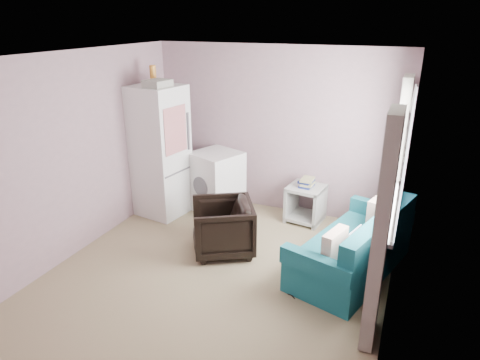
# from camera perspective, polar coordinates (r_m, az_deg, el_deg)

# --- Properties ---
(room) EXTENTS (3.84, 4.24, 2.54)m
(room) POSITION_cam_1_polar(r_m,az_deg,el_deg) (4.61, -3.19, 0.54)
(room) COLOR #938160
(room) RESTS_ON ground
(armchair) EXTENTS (0.97, 0.99, 0.76)m
(armchair) POSITION_cam_1_polar(r_m,az_deg,el_deg) (5.47, -2.33, -5.99)
(armchair) COLOR black
(armchair) RESTS_ON ground
(fridge) EXTENTS (0.78, 0.76, 2.22)m
(fridge) POSITION_cam_1_polar(r_m,az_deg,el_deg) (6.47, -10.56, 3.83)
(fridge) COLOR silver
(fridge) RESTS_ON ground
(washing_machine) EXTENTS (0.85, 0.85, 0.93)m
(washing_machine) POSITION_cam_1_polar(r_m,az_deg,el_deg) (6.63, -3.16, -0.01)
(washing_machine) COLOR silver
(washing_machine) RESTS_ON ground
(side_table) EXTENTS (0.56, 0.56, 0.68)m
(side_table) POSITION_cam_1_polar(r_m,az_deg,el_deg) (6.37, 8.75, -2.77)
(side_table) COLOR #9FA09D
(side_table) RESTS_ON ground
(sofa) EXTENTS (1.31, 1.97, 0.81)m
(sofa) POSITION_cam_1_polar(r_m,az_deg,el_deg) (5.26, 15.16, -9.00)
(sofa) COLOR #1A6C79
(sofa) RESTS_ON ground
(window_dressing) EXTENTS (0.17, 2.62, 2.18)m
(window_dressing) POSITION_cam_1_polar(r_m,az_deg,el_deg) (4.90, 19.56, -1.25)
(window_dressing) COLOR white
(window_dressing) RESTS_ON ground
(floor_cables) EXTENTS (0.44, 0.21, 0.01)m
(floor_cables) POSITION_cam_1_polar(r_m,az_deg,el_deg) (4.89, 7.20, -14.92)
(floor_cables) COLOR black
(floor_cables) RESTS_ON ground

